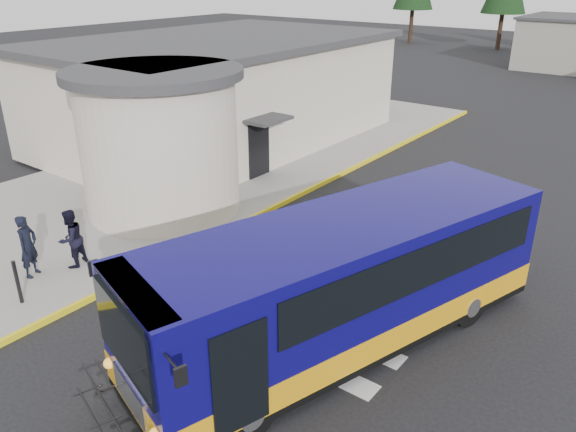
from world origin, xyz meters
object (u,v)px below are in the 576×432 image
Objects in this scene: transit_bus at (343,287)px; bollard at (18,282)px; pedestrian_a at (28,246)px; pedestrian_b at (71,239)px.

transit_bus is 9.36× the size of bollard.
pedestrian_a is 1.45m from bollard.
pedestrian_a is at bearing 138.67° from bollard.
transit_bus is 6.51× the size of pedestrian_b.
transit_bus reaches higher than bollard.
pedestrian_b is 2.06m from bollard.
bollard is at bearing 4.00° from pedestrian_b.
bollard is at bearing -156.65° from pedestrian_a.
transit_bus is at bearing 89.12° from pedestrian_b.
transit_bus reaches higher than pedestrian_b.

